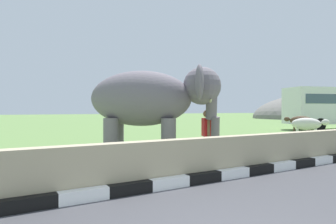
{
  "coord_description": "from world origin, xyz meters",
  "views": [
    {
      "loc": [
        -2.2,
        -2.02,
        1.67
      ],
      "look_at": [
        2.35,
        5.62,
        1.6
      ],
      "focal_mm": 31.55,
      "sensor_mm": 36.0,
      "label": 1
    }
  ],
  "objects": [
    {
      "name": "cow_mid",
      "position": [
        16.38,
        11.0,
        0.87
      ],
      "size": [
        1.49,
        1.75,
        1.23
      ],
      "color": "#473323",
      "rests_on": "ground_plane"
    },
    {
      "name": "elephant",
      "position": [
        2.05,
        6.03,
        1.96
      ],
      "size": [
        3.95,
        3.53,
        2.98
      ],
      "color": "slate",
      "rests_on": "ground_plane"
    },
    {
      "name": "barrier_parapet",
      "position": [
        2.0,
        3.6,
        0.5
      ],
      "size": [
        28.0,
        0.36,
        1.0
      ],
      "primitive_type": "cube",
      "color": "tan",
      "rests_on": "ground_plane"
    },
    {
      "name": "striped_curb",
      "position": [
        -0.35,
        3.3,
        0.12
      ],
      "size": [
        16.2,
        0.2,
        0.24
      ],
      "color": "white",
      "rests_on": "ground_plane"
    },
    {
      "name": "person_handler",
      "position": [
        3.7,
        5.48,
        0.93
      ],
      "size": [
        0.38,
        0.63,
        1.66
      ],
      "color": "navy",
      "rests_on": "ground_plane"
    },
    {
      "name": "hill_east",
      "position": [
        55.0,
        32.5,
        0.0
      ],
      "size": [
        31.23,
        24.99,
        10.13
      ],
      "color": "slate",
      "rests_on": "ground_plane"
    },
    {
      "name": "cow_near",
      "position": [
        12.52,
        7.89,
        0.87
      ],
      "size": [
        1.5,
        1.74,
        1.23
      ],
      "color": "beige",
      "rests_on": "ground_plane"
    }
  ]
}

